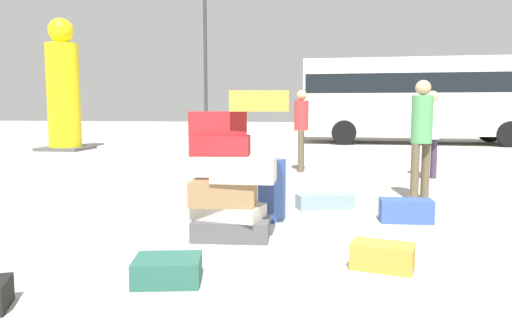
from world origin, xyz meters
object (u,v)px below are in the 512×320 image
at_px(suitcase_navy_left_side, 406,211).
at_px(parked_bus, 421,95).
at_px(yellow_dummy_statue, 63,92).
at_px(lamp_post, 205,32).
at_px(suitcase_navy_upright_blue, 272,190).
at_px(person_bearded_onlooker, 422,129).
at_px(suitcase_teal_behind_tower, 168,270).
at_px(person_tourist_with_camera, 301,123).
at_px(suitcase_tan_right_side, 382,256).
at_px(suitcase_tower, 231,174).
at_px(person_passerby_in_red, 431,127).
at_px(suitcase_slate_white_trunk, 325,202).

distance_m(suitcase_navy_left_side, parked_bus, 13.59).
relative_size(yellow_dummy_statue, lamp_post, 0.71).
distance_m(suitcase_navy_upright_blue, person_bearded_onlooker, 2.65).
distance_m(suitcase_teal_behind_tower, parked_bus, 16.38).
bearing_deg(person_tourist_with_camera, suitcase_tan_right_side, 10.41).
bearing_deg(suitcase_tan_right_side, suitcase_navy_upright_blue, 139.11).
relative_size(suitcase_tower, person_passerby_in_red, 0.91).
relative_size(suitcase_tan_right_side, lamp_post, 0.09).
xyz_separation_m(suitcase_tan_right_side, suitcase_teal_behind_tower, (-1.70, -0.59, -0.01)).
distance_m(suitcase_slate_white_trunk, suitcase_tan_right_side, 2.46).
height_order(suitcase_slate_white_trunk, person_passerby_in_red, person_passerby_in_red).
distance_m(suitcase_navy_upright_blue, yellow_dummy_statue, 11.80).
bearing_deg(suitcase_navy_upright_blue, person_bearded_onlooker, 60.34).
relative_size(suitcase_slate_white_trunk, suitcase_teal_behind_tower, 1.46).
bearing_deg(suitcase_tan_right_side, parked_bus, 92.81).
bearing_deg(suitcase_slate_white_trunk, person_bearded_onlooker, 10.85).
relative_size(suitcase_navy_left_side, person_bearded_onlooker, 0.34).
bearing_deg(suitcase_navy_upright_blue, suitcase_tower, -89.08).
xyz_separation_m(suitcase_tower, suitcase_slate_white_trunk, (0.94, 1.65, -0.58)).
distance_m(person_bearded_onlooker, lamp_post, 10.68).
xyz_separation_m(person_bearded_onlooker, yellow_dummy_statue, (-9.82, 7.10, 0.80)).
bearing_deg(suitcase_navy_upright_blue, parked_bus, 94.96).
xyz_separation_m(suitcase_teal_behind_tower, suitcase_navy_upright_blue, (0.55, 2.20, 0.27)).
relative_size(suitcase_teal_behind_tower, yellow_dummy_statue, 0.12).
relative_size(person_tourist_with_camera, parked_bus, 0.20).
bearing_deg(parked_bus, suitcase_teal_behind_tower, -104.30).
bearing_deg(yellow_dummy_statue, suitcase_slate_white_trunk, -43.15).
bearing_deg(suitcase_tan_right_side, person_tourist_with_camera, 113.59).
relative_size(suitcase_navy_upright_blue, yellow_dummy_statue, 0.18).
relative_size(suitcase_tower, suitcase_navy_left_side, 2.53).
height_order(suitcase_navy_left_side, person_bearded_onlooker, person_bearded_onlooker).
bearing_deg(person_bearded_onlooker, person_tourist_with_camera, -95.60).
distance_m(person_bearded_onlooker, person_passerby_in_red, 2.37).
bearing_deg(suitcase_slate_white_trunk, lamp_post, 93.95).
xyz_separation_m(suitcase_navy_upright_blue, lamp_post, (-3.55, 10.30, 3.49)).
bearing_deg(suitcase_tan_right_side, person_bearded_onlooker, 88.78).
relative_size(suitcase_tower, suitcase_navy_upright_blue, 2.06).
height_order(suitcase_tan_right_side, person_bearded_onlooker, person_bearded_onlooker).
bearing_deg(suitcase_navy_left_side, parked_bus, 76.90).
xyz_separation_m(suitcase_slate_white_trunk, suitcase_teal_behind_tower, (-1.18, -3.00, 0.00)).
relative_size(suitcase_navy_upright_blue, person_tourist_with_camera, 0.43).
bearing_deg(suitcase_tower, person_bearded_onlooker, 46.69).
distance_m(suitcase_navy_upright_blue, lamp_post, 11.44).
bearing_deg(suitcase_tower, suitcase_navy_upright_blue, 69.40).
relative_size(suitcase_tower, person_tourist_with_camera, 0.89).
relative_size(suitcase_tan_right_side, person_tourist_with_camera, 0.30).
distance_m(suitcase_teal_behind_tower, person_tourist_with_camera, 6.86).
relative_size(suitcase_teal_behind_tower, person_bearded_onlooker, 0.29).
relative_size(suitcase_navy_left_side, yellow_dummy_statue, 0.15).
relative_size(person_passerby_in_red, yellow_dummy_statue, 0.40).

